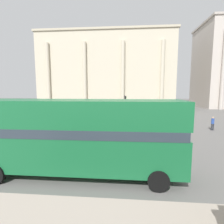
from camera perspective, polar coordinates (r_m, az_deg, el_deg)
The scene contains 10 objects.
double_decker_bus at distance 9.45m, azimuth -10.59°, elevation -7.19°, with size 10.71×2.65×4.10m.
plaza_building_left at distance 50.53m, azimuth -1.59°, elevation 12.86°, with size 35.16×15.58×19.45m.
traffic_light_near at distance 13.59m, azimuth 2.15°, elevation -2.88°, with size 0.42×0.24×3.42m.
traffic_light_mid at distance 22.36m, azimuth 0.24°, elevation 0.69°, with size 0.42×0.24×3.22m.
traffic_light_far at distance 29.30m, azimuth 4.25°, elevation 2.86°, with size 0.42×0.24×3.78m.
car_black at distance 30.44m, azimuth -5.99°, elevation -0.35°, with size 4.20×1.93×1.35m.
pedestrian_grey at distance 22.13m, azimuth 14.56°, elevation -2.70°, with size 0.32×0.32×1.64m.
pedestrian_white at distance 26.19m, azimuth 7.77°, elevation -0.96°, with size 0.32×0.32×1.70m.
pedestrian_black at distance 33.25m, azimuth -8.90°, elevation 0.74°, with size 0.32×0.32×1.73m.
pedestrian_blue at distance 23.32m, azimuth 30.02°, elevation -3.01°, with size 0.32×0.32×1.59m.
Camera 1 is at (0.02, -2.00, 4.59)m, focal length 28.00 mm.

